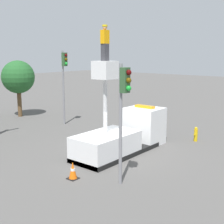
# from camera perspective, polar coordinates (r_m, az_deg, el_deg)

# --- Properties ---
(ground_plane) EXTENTS (120.00, 120.00, 0.00)m
(ground_plane) POSITION_cam_1_polar(r_m,az_deg,el_deg) (17.35, 0.86, -7.64)
(ground_plane) COLOR #565451
(bucket_truck) EXTENTS (6.35, 2.13, 5.08)m
(bucket_truck) POSITION_cam_1_polar(r_m,az_deg,el_deg) (17.51, 2.05, -4.26)
(bucket_truck) COLOR black
(bucket_truck) RESTS_ON ground
(worker) EXTENTS (0.40, 0.26, 1.75)m
(worker) POSITION_cam_1_polar(r_m,az_deg,el_deg) (15.73, -1.30, 12.52)
(worker) COLOR #38383D
(worker) RESTS_ON bucket_truck
(traffic_light_pole) EXTENTS (0.34, 0.57, 5.07)m
(traffic_light_pole) POSITION_cam_1_polar(r_m,az_deg,el_deg) (12.52, 2.11, 2.09)
(traffic_light_pole) COLOR gray
(traffic_light_pole) RESTS_ON ground
(traffic_light_across) EXTENTS (0.34, 0.57, 5.65)m
(traffic_light_across) POSITION_cam_1_polar(r_m,az_deg,el_deg) (23.99, -8.73, 7.08)
(traffic_light_across) COLOR gray
(traffic_light_across) RESTS_ON ground
(fire_hydrant) EXTENTS (0.47, 0.23, 0.92)m
(fire_hydrant) POSITION_cam_1_polar(r_m,az_deg,el_deg) (20.31, 15.07, -3.94)
(fire_hydrant) COLOR gold
(fire_hydrant) RESTS_ON ground
(traffic_cone_rear) EXTENTS (0.45, 0.45, 0.78)m
(traffic_cone_rear) POSITION_cam_1_polar(r_m,az_deg,el_deg) (14.07, -7.18, -10.60)
(traffic_cone_rear) COLOR black
(traffic_cone_rear) RESTS_ON ground
(tree_right_bg) EXTENTS (2.82, 2.82, 4.86)m
(tree_right_bg) POSITION_cam_1_polar(r_m,az_deg,el_deg) (28.01, -16.79, 6.09)
(tree_right_bg) COLOR brown
(tree_right_bg) RESTS_ON ground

